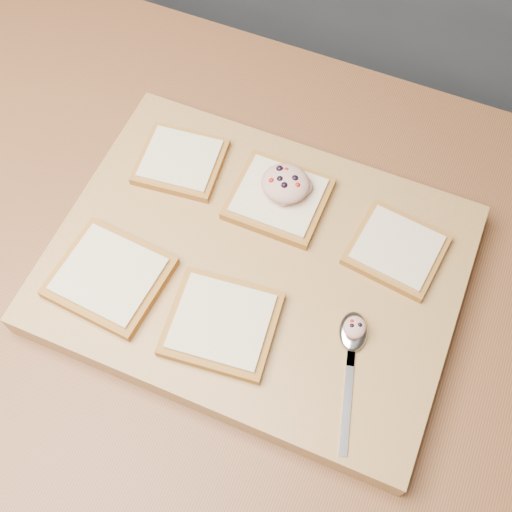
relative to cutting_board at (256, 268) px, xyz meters
The scene contains 11 objects.
ground 0.93m from the cutting_board, behind, with size 4.00×4.00×0.00m, color #515459.
island_counter 0.48m from the cutting_board, behind, with size 2.00×0.80×0.90m.
cutting_board is the anchor object (origin of this frame).
bread_far_left 0.18m from the cutting_board, 147.34° to the left, with size 0.12×0.11×0.02m.
bread_far_center 0.10m from the cutting_board, 94.15° to the left, with size 0.12×0.11×0.02m.
bread_far_right 0.18m from the cutting_board, 26.75° to the left, with size 0.12×0.11×0.02m.
bread_near_left 0.18m from the cutting_board, 149.03° to the right, with size 0.14×0.13×0.02m.
bread_near_center 0.10m from the cutting_board, 92.31° to the right, with size 0.14×0.13×0.02m.
tuna_salad_dollop 0.12m from the cutting_board, 91.14° to the left, with size 0.06×0.06×0.03m.
spoon 0.16m from the cutting_board, 21.04° to the right, with size 0.06×0.17×0.01m.
spoon_salad 0.16m from the cutting_board, 17.16° to the right, with size 0.03×0.03×0.02m.
Camera 1 is at (0.25, -0.34, 1.66)m, focal length 45.00 mm.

